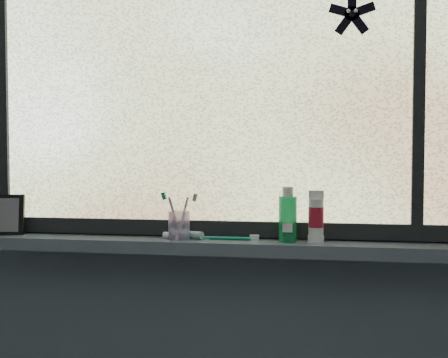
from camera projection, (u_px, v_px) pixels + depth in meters
name	position (u px, v px, depth m)	size (l,w,h in m)	color
wall_back	(225.00, 167.00, 1.64)	(3.00, 0.01, 2.50)	#9EA3A8
windowsill	(221.00, 246.00, 1.58)	(1.62, 0.14, 0.04)	#4C5866
window_pane	(224.00, 80.00, 1.61)	(1.50, 0.01, 1.00)	silver
frame_bottom	(223.00, 228.00, 1.62)	(1.60, 0.03, 0.05)	black
frame_left	(2.00, 85.00, 1.72)	(0.05, 0.03, 1.10)	black
frame_mullion	(419.00, 75.00, 1.51)	(0.04, 0.03, 1.00)	black
starfish_sticker	(352.00, 14.00, 1.53)	(0.15, 0.02, 0.15)	black
vanity_mirror	(7.00, 215.00, 1.68)	(0.11, 0.05, 0.14)	black
toothpaste_tube	(186.00, 234.00, 1.59)	(0.18, 0.04, 0.03)	silver
toothbrush_cup	(179.00, 226.00, 1.58)	(0.07, 0.07, 0.09)	#C2A6DC
toothbrush_lying	(220.00, 237.00, 1.58)	(0.24, 0.02, 0.02)	#0E7E66
mouthwash_bottle	(288.00, 214.00, 1.54)	(0.06, 0.06, 0.14)	#1FA15B
cream_tube	(316.00, 215.00, 1.53)	(0.05, 0.05, 0.11)	silver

